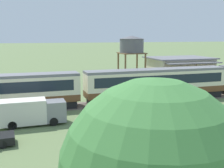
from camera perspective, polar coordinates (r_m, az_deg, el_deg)
passenger_train at (r=37.45m, az=9.57°, el=0.27°), size 100.60×2.86×4.16m
railway_track at (r=43.23m, az=21.12°, el=-2.08°), size 157.85×3.60×0.04m
station_building at (r=49.59m, az=13.46°, el=2.59°), size 10.56×8.94×4.77m
water_tower at (r=45.90m, az=4.02°, el=7.80°), size 4.05×4.05×8.41m
delivery_truck_grey at (r=27.84m, az=-16.04°, el=-5.43°), size 6.19×2.08×2.49m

